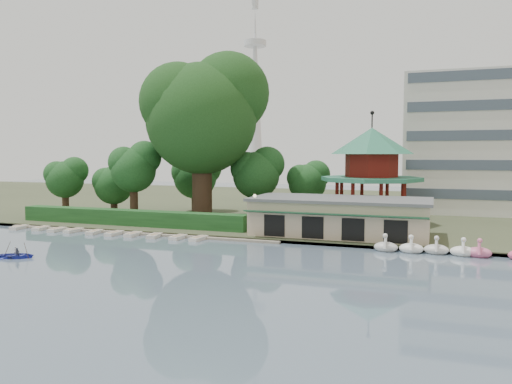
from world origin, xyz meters
The scene contains 14 objects.
ground_plane centered at (0.00, 0.00, 0.00)m, with size 220.00×220.00×0.00m, color slate.
shore centered at (0.00, 52.00, 0.20)m, with size 220.00×70.00×0.40m, color #424930.
embankment centered at (0.00, 17.30, 0.15)m, with size 220.00×0.60×0.30m, color gray.
dock centered at (-12.00, 17.20, 0.12)m, with size 34.00×1.60×0.24m, color gray.
boathouse centered at (10.00, 21.97, 2.37)m, with size 18.60×9.39×3.90m.
pavilion centered at (12.00, 32.00, 7.48)m, with size 12.40×12.40×13.50m.
broadcast_tower centered at (-42.00, 140.00, 33.98)m, with size 8.00×8.00×96.00m.
hedge centered at (-15.00, 20.50, 1.30)m, with size 30.00×2.00×1.80m, color #1F5021.
lamp_post centered at (1.50, 19.00, 3.34)m, with size 0.36×0.36×4.28m.
big_tree centered at (-8.81, 28.23, 14.50)m, with size 15.64×14.57×21.69m.
small_trees centered at (-13.65, 31.51, 6.03)m, with size 38.71×16.28×10.24m.
swan_boats centered at (21.53, 16.55, 0.40)m, with size 13.84×2.12×1.92m.
moored_rowboats centered at (-15.22, 15.78, 0.18)m, with size 24.83×2.68×0.36m.
rowboat_with_passengers centered at (-14.45, 2.68, 0.44)m, with size 4.96×4.19×2.01m.
Camera 1 is at (19.27, -30.27, 8.98)m, focal length 35.00 mm.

